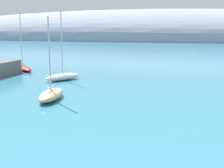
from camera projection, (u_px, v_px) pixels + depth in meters
name	position (u px, v px, depth m)	size (l,w,h in m)	color
distant_ridge	(145.00, 39.00, 196.49)	(381.56, 82.78, 38.78)	#8E99AD
sailboat_white_near_shore	(63.00, 76.00, 44.09)	(4.65, 6.02, 10.10)	white
sailboat_sand_outer_mooring	(51.00, 94.00, 32.17)	(2.92, 6.01, 8.82)	#C6B284
sailboat_red_end_of_line	(23.00, 67.00, 54.45)	(7.27, 6.92, 10.47)	red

